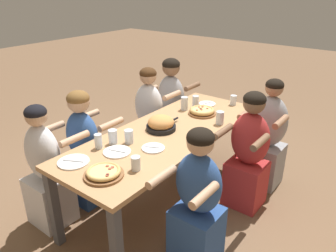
{
  "coord_description": "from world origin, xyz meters",
  "views": [
    {
      "loc": [
        -2.15,
        -1.64,
        2.01
      ],
      "look_at": [
        0.0,
        0.0,
        0.79
      ],
      "focal_mm": 35.0,
      "sensor_mm": 36.0,
      "label": 1
    }
  ],
  "objects_px": {
    "empty_plate_b": "(207,104)",
    "drinking_glass_c": "(184,104)",
    "empty_plate_c": "(153,148)",
    "drinking_glass_e": "(129,137)",
    "diner_near_midright": "(248,156)",
    "drinking_glass_d": "(136,164)",
    "drinking_glass_a": "(98,142)",
    "drinking_glass_h": "(233,101)",
    "drinking_glass_f": "(113,138)",
    "diner_far_right": "(171,108)",
    "pizza_board_second": "(104,173)",
    "pizza_board_main": "(202,111)",
    "diner_far_left": "(46,172)",
    "empty_plate_d": "(73,162)",
    "empty_plate_a": "(117,152)",
    "drinking_glass_b": "(195,102)",
    "drinking_glass_g": "(220,118)",
    "skillet_bowl": "(161,124)",
    "diner_near_midleft": "(197,204)",
    "diner_near_right": "(267,139)",
    "diner_far_midleft": "(85,152)",
    "diner_far_midright": "(149,121)"
  },
  "relations": [
    {
      "from": "pizza_board_second",
      "to": "drinking_glass_g",
      "type": "xyz_separation_m",
      "value": [
        1.3,
        -0.2,
        0.04
      ]
    },
    {
      "from": "empty_plate_b",
      "to": "diner_far_left",
      "type": "xyz_separation_m",
      "value": [
        -1.71,
        0.55,
        -0.25
      ]
    },
    {
      "from": "drinking_glass_a",
      "to": "drinking_glass_h",
      "type": "xyz_separation_m",
      "value": [
        1.59,
        -0.4,
        -0.01
      ]
    },
    {
      "from": "drinking_glass_h",
      "to": "diner_far_midright",
      "type": "relative_size",
      "value": 0.09
    },
    {
      "from": "empty_plate_d",
      "to": "empty_plate_b",
      "type": "bearing_deg",
      "value": -4.88
    },
    {
      "from": "empty_plate_c",
      "to": "diner_far_right",
      "type": "relative_size",
      "value": 0.16
    },
    {
      "from": "pizza_board_second",
      "to": "drinking_glass_f",
      "type": "distance_m",
      "value": 0.5
    },
    {
      "from": "drinking_glass_c",
      "to": "diner_far_left",
      "type": "height_order",
      "value": "diner_far_left"
    },
    {
      "from": "drinking_glass_c",
      "to": "drinking_glass_a",
      "type": "bearing_deg",
      "value": 177.06
    },
    {
      "from": "diner_near_midright",
      "to": "diner_far_midleft",
      "type": "relative_size",
      "value": 1.01
    },
    {
      "from": "drinking_glass_h",
      "to": "drinking_glass_c",
      "type": "bearing_deg",
      "value": 142.94
    },
    {
      "from": "empty_plate_c",
      "to": "diner_far_midleft",
      "type": "relative_size",
      "value": 0.17
    },
    {
      "from": "diner_near_midright",
      "to": "empty_plate_a",
      "type": "bearing_deg",
      "value": 53.77
    },
    {
      "from": "drinking_glass_c",
      "to": "drinking_glass_g",
      "type": "distance_m",
      "value": 0.5
    },
    {
      "from": "empty_plate_d",
      "to": "diner_far_left",
      "type": "xyz_separation_m",
      "value": [
        -0.0,
        0.41,
        -0.25
      ]
    },
    {
      "from": "drinking_glass_f",
      "to": "drinking_glass_g",
      "type": "xyz_separation_m",
      "value": [
        0.91,
        -0.51,
        0.01
      ]
    },
    {
      "from": "drinking_glass_b",
      "to": "empty_plate_d",
      "type": "bearing_deg",
      "value": 176.76
    },
    {
      "from": "drinking_glass_f",
      "to": "diner_far_right",
      "type": "xyz_separation_m",
      "value": [
        1.37,
        0.42,
        -0.25
      ]
    },
    {
      "from": "empty_plate_d",
      "to": "drinking_glass_a",
      "type": "xyz_separation_m",
      "value": [
        0.27,
        0.02,
        0.05
      ]
    },
    {
      "from": "drinking_glass_e",
      "to": "diner_far_left",
      "type": "bearing_deg",
      "value": 134.32
    },
    {
      "from": "drinking_glass_f",
      "to": "diner_near_midleft",
      "type": "bearing_deg",
      "value": -89.42
    },
    {
      "from": "empty_plate_b",
      "to": "diner_near_midright",
      "type": "relative_size",
      "value": 0.16
    },
    {
      "from": "diner_near_right",
      "to": "empty_plate_b",
      "type": "bearing_deg",
      "value": 2.37
    },
    {
      "from": "pizza_board_second",
      "to": "pizza_board_main",
      "type": "bearing_deg",
      "value": 2.84
    },
    {
      "from": "pizza_board_second",
      "to": "diner_near_right",
      "type": "distance_m",
      "value": 1.82
    },
    {
      "from": "drinking_glass_c",
      "to": "diner_far_left",
      "type": "xyz_separation_m",
      "value": [
        -1.42,
        0.44,
        -0.3
      ]
    },
    {
      "from": "pizza_board_second",
      "to": "drinking_glass_f",
      "type": "height_order",
      "value": "drinking_glass_f"
    },
    {
      "from": "empty_plate_b",
      "to": "drinking_glass_c",
      "type": "xyz_separation_m",
      "value": [
        -0.29,
        0.11,
        0.06
      ]
    },
    {
      "from": "drinking_glass_d",
      "to": "drinking_glass_g",
      "type": "bearing_deg",
      "value": -3.87
    },
    {
      "from": "drinking_glass_f",
      "to": "empty_plate_b",
      "type": "bearing_deg",
      "value": -5.93
    },
    {
      "from": "drinking_glass_c",
      "to": "diner_far_left",
      "type": "relative_size",
      "value": 0.13
    },
    {
      "from": "drinking_glass_g",
      "to": "diner_far_right",
      "type": "xyz_separation_m",
      "value": [
        0.46,
        0.93,
        -0.26
      ]
    },
    {
      "from": "diner_near_right",
      "to": "diner_near_midright",
      "type": "distance_m",
      "value": 0.46
    },
    {
      "from": "skillet_bowl",
      "to": "diner_far_right",
      "type": "distance_m",
      "value": 1.09
    },
    {
      "from": "drinking_glass_c",
      "to": "diner_far_midright",
      "type": "relative_size",
      "value": 0.12
    },
    {
      "from": "drinking_glass_e",
      "to": "diner_far_midleft",
      "type": "bearing_deg",
      "value": 99.5
    },
    {
      "from": "empty_plate_c",
      "to": "empty_plate_d",
      "type": "relative_size",
      "value": 0.8
    },
    {
      "from": "diner_far_midright",
      "to": "empty_plate_d",
      "type": "bearing_deg",
      "value": -73.34
    },
    {
      "from": "drinking_glass_b",
      "to": "drinking_glass_f",
      "type": "bearing_deg",
      "value": 176.14
    },
    {
      "from": "drinking_glass_a",
      "to": "drinking_glass_f",
      "type": "xyz_separation_m",
      "value": [
        0.13,
        -0.04,
        -0.0
      ]
    },
    {
      "from": "skillet_bowl",
      "to": "diner_near_midleft",
      "type": "height_order",
      "value": "diner_near_midleft"
    },
    {
      "from": "drinking_glass_a",
      "to": "diner_near_midright",
      "type": "distance_m",
      "value": 1.36
    },
    {
      "from": "pizza_board_second",
      "to": "drinking_glass_h",
      "type": "bearing_deg",
      "value": -1.7
    },
    {
      "from": "diner_near_right",
      "to": "diner_far_midleft",
      "type": "height_order",
      "value": "diner_near_right"
    },
    {
      "from": "diner_far_midright",
      "to": "diner_near_midright",
      "type": "xyz_separation_m",
      "value": [
        -0.08,
        -1.26,
        0.0
      ]
    },
    {
      "from": "diner_far_left",
      "to": "diner_far_midleft",
      "type": "distance_m",
      "value": 0.41
    },
    {
      "from": "diner_near_midleft",
      "to": "diner_far_right",
      "type": "bearing_deg",
      "value": -47.15
    },
    {
      "from": "empty_plate_c",
      "to": "drinking_glass_e",
      "type": "relative_size",
      "value": 1.62
    },
    {
      "from": "empty_plate_a",
      "to": "drinking_glass_a",
      "type": "distance_m",
      "value": 0.18
    },
    {
      "from": "empty_plate_b",
      "to": "drinking_glass_d",
      "type": "distance_m",
      "value": 1.52
    }
  ]
}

